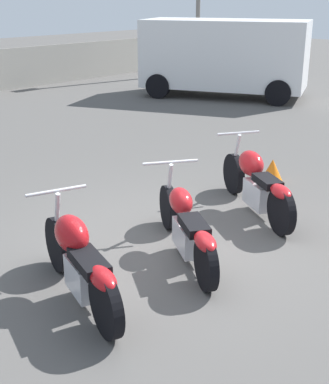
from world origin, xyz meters
The scene contains 6 objects.
ground_plane centered at (0.00, 0.00, 0.00)m, with size 60.00×60.00×0.00m, color #514F4C.
motorcycle_slot_0 centered at (-1.54, -0.20, 0.44)m, with size 0.87×1.91×0.98m.
motorcycle_slot_1 centered at (-0.12, -0.35, 0.39)m, with size 1.32×1.85×0.93m.
motorcycle_slot_2 centered at (1.56, -0.17, 0.43)m, with size 1.25×1.89×0.98m.
parked_van centered at (8.45, 5.59, 1.21)m, with size 3.65×5.03×2.17m.
traffic_cone_far centered at (2.84, 0.37, 0.18)m, with size 0.36×0.36×0.37m.
Camera 1 is at (-4.35, -3.94, 2.86)m, focal length 50.00 mm.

